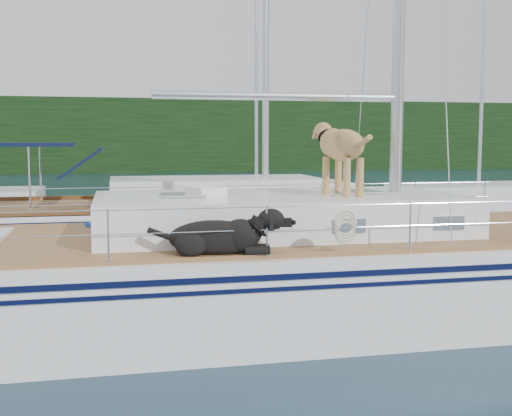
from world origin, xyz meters
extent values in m
plane|color=black|center=(0.00, 0.00, 0.00)|extent=(120.00, 120.00, 0.00)
cube|color=black|center=(0.00, 45.00, 3.00)|extent=(90.00, 3.00, 6.00)
cube|color=#595147|center=(0.00, 46.20, 0.60)|extent=(92.00, 1.00, 1.20)
cube|color=white|center=(0.00, 0.00, 0.50)|extent=(12.00, 3.80, 1.40)
cube|color=brown|center=(0.00, 0.00, 1.23)|extent=(11.52, 3.50, 0.06)
cube|color=white|center=(0.80, 0.00, 1.54)|extent=(5.20, 2.50, 0.55)
cylinder|color=silver|center=(0.80, 0.00, 3.21)|extent=(3.60, 0.12, 0.12)
cylinder|color=silver|center=(0.00, -1.75, 1.82)|extent=(10.56, 0.01, 0.01)
cylinder|color=silver|center=(0.00, 1.75, 1.82)|extent=(10.56, 0.01, 0.01)
cube|color=#1B3FAB|center=(-1.59, 1.26, 1.29)|extent=(0.81, 0.76, 0.05)
cube|color=white|center=(-0.24, 0.13, 1.87)|extent=(0.60, 0.56, 0.12)
torus|color=beige|center=(1.14, -1.83, 1.62)|extent=(0.42, 0.21, 0.41)
cube|color=white|center=(-0.42, 5.86, 0.45)|extent=(11.00, 3.50, 1.30)
cube|color=brown|center=(-0.42, 5.86, 1.10)|extent=(10.56, 3.29, 0.06)
cube|color=white|center=(0.78, 5.86, 1.45)|extent=(4.80, 2.30, 0.55)
cube|color=#0D1938|center=(-3.62, 5.86, 2.50)|extent=(2.40, 2.30, 0.08)
cube|color=white|center=(4.00, 16.00, 0.40)|extent=(7.20, 3.00, 1.10)
cylinder|color=silver|center=(4.00, 16.00, 6.00)|extent=(0.14, 0.14, 11.00)
cube|color=white|center=(12.00, 13.00, 0.40)|extent=(6.40, 3.00, 1.10)
cylinder|color=silver|center=(12.00, 13.00, 6.00)|extent=(0.14, 0.14, 11.00)
camera|label=1|loc=(-1.51, -8.93, 2.58)|focal=45.00mm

